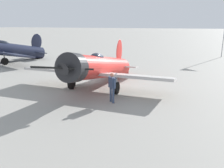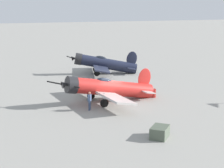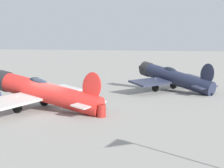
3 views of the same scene
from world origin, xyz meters
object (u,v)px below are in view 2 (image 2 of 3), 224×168
Objects in this scene: airplane_foreground at (107,88)px; ground_crew_mechanic at (90,99)px; equipment_crate at (160,132)px; fuel_drum at (153,93)px; airplane_mid_apron at (103,64)px.

ground_crew_mechanic is (2.74, 1.98, -0.38)m from airplane_foreground.
airplane_foreground is at bearing -94.52° from equipment_crate.
fuel_drum is at bearing 53.38° from ground_crew_mechanic.
ground_crew_mechanic is (8.90, 16.65, -0.44)m from airplane_mid_apron.
fuel_drum is (-7.90, -1.72, -0.61)m from ground_crew_mechanic.
ground_crew_mechanic is 8.11m from fuel_drum.
airplane_mid_apron is (-6.16, -14.67, 0.06)m from airplane_foreground.
fuel_drum is (-6.02, -10.63, 0.02)m from equipment_crate.
equipment_crate is (0.86, 10.90, -1.01)m from airplane_foreground.
airplane_foreground reaches higher than fuel_drum.
equipment_crate is 2.23× the size of fuel_drum.
airplane_mid_apron is 12.37× the size of fuel_drum.
airplane_mid_apron is at bearing -113.00° from airplane_foreground.
ground_crew_mechanic reaches higher than fuel_drum.
airplane_foreground is 6.36× the size of ground_crew_mechanic.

